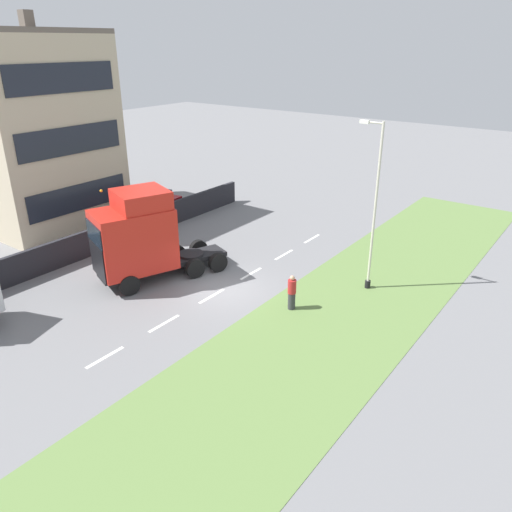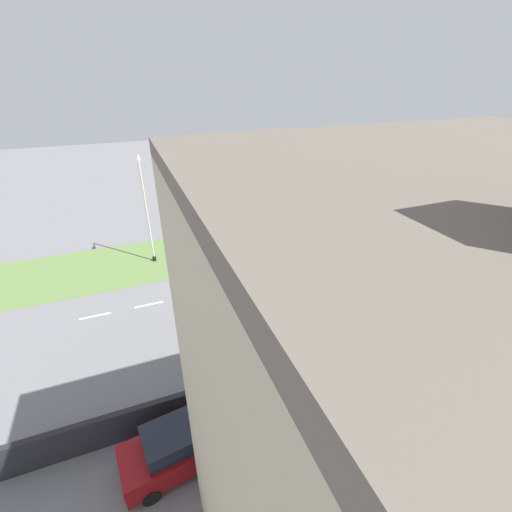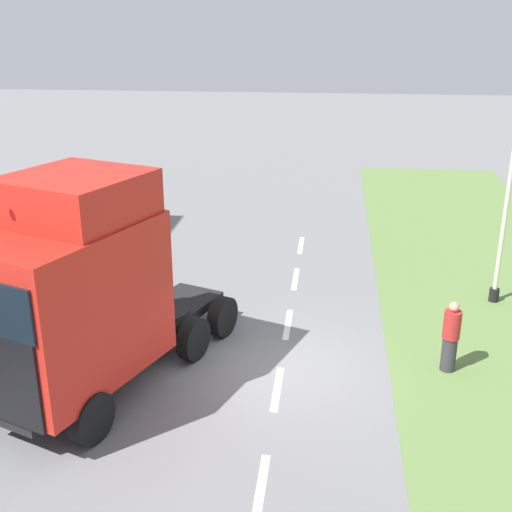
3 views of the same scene
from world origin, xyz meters
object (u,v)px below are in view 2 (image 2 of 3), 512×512
Objects in this scene: lorry_cab at (279,283)px; pedestrian at (211,253)px; flatbed_truck at (415,287)px; lamp_post at (147,215)px; parked_car at (182,445)px.

pedestrian is (-7.86, -2.07, -1.57)m from lorry_cab.
flatbed_truck is at bearing 45.52° from pedestrian.
flatbed_truck is 18.83m from lamp_post.
lorry_cab is 8.53m from flatbed_truck.
lorry_cab is at bearing 56.52° from flatbed_truck.
parked_car is (6.74, -6.95, -1.45)m from lorry_cab.
pedestrian is (-10.08, -10.26, -0.66)m from flatbed_truck.
lorry_cab reaches higher than pedestrian.
lamp_post is (-16.44, 0.77, 2.96)m from parked_car.
pedestrian is (1.84, 4.11, -3.08)m from lamp_post.
lamp_post is (-9.70, -6.18, 1.51)m from lorry_cab.
parked_car is 16.72m from lamp_post.
flatbed_truck is (2.22, 8.19, -0.91)m from lorry_cab.
flatbed_truck is 0.78× the size of lamp_post.
lamp_post is at bearing -114.15° from pedestrian.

